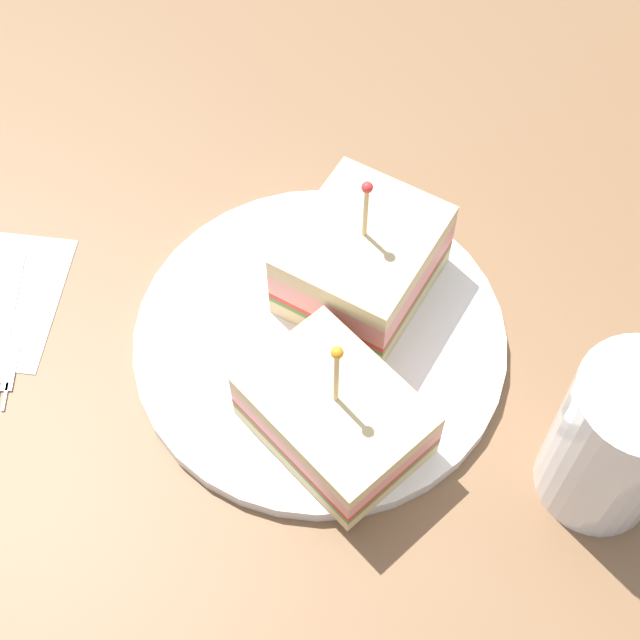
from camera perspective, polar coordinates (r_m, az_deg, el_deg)
ground_plane at (r=64.34cm, az=-0.00°, el=-1.93°), size 118.44×118.44×2.00cm
plate at (r=62.97cm, az=-0.00°, el=-1.22°), size 24.21×24.21×1.15cm
sandwich_half_front at (r=62.26cm, az=2.46°, el=3.57°), size 9.06×10.34×10.61cm
sandwich_half_back at (r=57.28cm, az=0.90°, el=-5.67°), size 11.67×9.59×10.17cm
drink_glass at (r=57.04cm, az=17.03°, el=-7.07°), size 7.20×7.20×11.42cm
fork at (r=66.52cm, az=-18.23°, el=-1.54°), size 7.71×10.44×0.35cm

